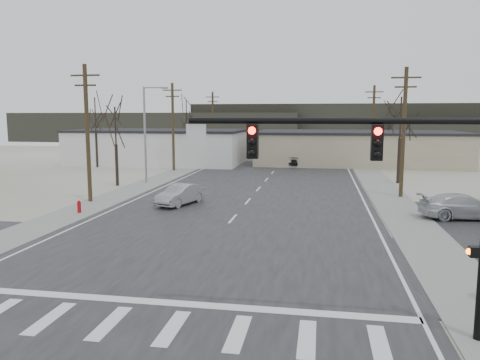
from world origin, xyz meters
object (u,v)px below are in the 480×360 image
object	(u,v)px
car_far_a	(297,161)
car_far_b	(265,150)
sedan_crossing	(180,195)
traffic_signal_mast	(416,176)
car_parked_silver	(463,207)
fire_hydrant	(79,207)

from	to	relation	value
car_far_a	car_far_b	xyz separation A→B (m)	(-5.82, 15.13, 0.12)
sedan_crossing	car_far_b	distance (m)	42.35
traffic_signal_mast	car_parked_silver	distance (m)	18.21
fire_hydrant	car_parked_silver	size ratio (longest dim) A/B	0.17
traffic_signal_mast	fire_hydrant	world-z (taller)	traffic_signal_mast
sedan_crossing	car_far_b	xyz separation A→B (m)	(1.00, 42.33, 0.07)
car_far_b	car_parked_silver	size ratio (longest dim) A/B	0.89
car_parked_silver	traffic_signal_mast	bearing A→B (deg)	151.77
car_far_b	car_far_a	bearing A→B (deg)	-90.52
fire_hydrant	car_far_a	world-z (taller)	car_far_a
car_far_b	car_parked_silver	xyz separation A→B (m)	(17.54, -43.74, -0.05)
car_far_a	fire_hydrant	bearing A→B (deg)	83.17
car_far_b	traffic_signal_mast	bearing A→B (deg)	-100.85
car_far_b	sedan_crossing	bearing A→B (deg)	-112.92
car_far_b	car_parked_silver	bearing A→B (deg)	-89.71
fire_hydrant	sedan_crossing	bearing A→B (deg)	34.71
traffic_signal_mast	car_far_a	xyz separation A→B (m)	(-5.62, 45.32, -3.96)
traffic_signal_mast	sedan_crossing	world-z (taller)	traffic_signal_mast
fire_hydrant	car_far_b	world-z (taller)	car_far_b
car_far_b	fire_hydrant	bearing A→B (deg)	-119.75
car_far_b	car_parked_silver	distance (m)	47.12
fire_hydrant	sedan_crossing	size ratio (longest dim) A/B	0.20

